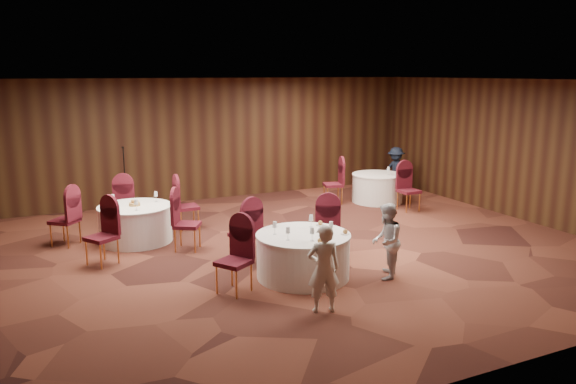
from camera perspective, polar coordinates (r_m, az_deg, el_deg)
name	(u,v)px	position (r m, az deg, el deg)	size (l,w,h in m)	color
ground	(283,251)	(10.76, -0.51, -6.03)	(12.00, 12.00, 0.00)	black
room_shell	(283,149)	(10.32, -0.53, 4.39)	(12.00, 12.00, 12.00)	silver
table_main	(303,255)	(9.36, 1.54, -6.44)	(1.57, 1.57, 0.74)	white
table_left	(136,223)	(11.68, -15.21, -3.09)	(1.46, 1.46, 0.74)	white
table_right	(377,188)	(14.90, 9.06, 0.44)	(1.34, 1.34, 0.74)	white
chairs_main	(271,240)	(9.74, -1.70, -4.93)	(2.93, 1.98, 1.00)	#450D16
chairs_left	(135,218)	(11.63, -15.32, -2.52)	(3.11, 3.10, 1.00)	#450D16
chairs_right	(370,187)	(14.29, 8.33, 0.47)	(1.88, 2.07, 1.00)	#450D16
tabletop_main	(314,229)	(9.19, 2.70, -3.73)	(1.16, 1.07, 0.22)	silver
tabletop_left	(135,202)	(11.57, -15.31, -0.96)	(0.92, 0.72, 0.22)	silver
tabletop_right	(389,169)	(14.71, 10.18, 2.32)	(0.08, 0.08, 0.22)	silver
mic_stand	(126,195)	(13.92, -16.14, -0.28)	(0.24, 0.24, 1.64)	black
woman_a	(324,269)	(7.97, 3.64, -7.78)	(0.47, 0.31, 1.28)	silver
woman_b	(386,241)	(9.38, 9.95, -4.93)	(0.61, 0.48, 1.26)	silver
man_c	(396,170)	(15.98, 10.89, 2.17)	(0.84, 0.49, 1.31)	black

